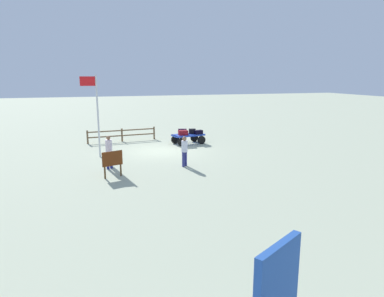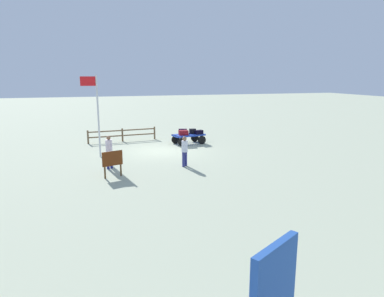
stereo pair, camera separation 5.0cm
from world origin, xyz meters
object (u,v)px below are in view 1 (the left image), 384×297
object	(u,v)px
suitcase_tan	(183,133)
signboard	(112,160)
suitcase_dark	(192,131)
worker_trailing	(109,150)
flagpole	(96,109)
suitcase_olive	(182,131)
luggage_cart	(188,137)
worker_lead	(184,149)
suitcase_navy	(199,132)

from	to	relation	value
suitcase_tan	signboard	xyz separation A→B (m)	(5.20, 6.43, -0.03)
suitcase_dark	signboard	world-z (taller)	signboard
worker_trailing	flagpole	distance (m)	3.40
suitcase_olive	worker_trailing	world-z (taller)	worker_trailing
luggage_cart	signboard	xyz separation A→B (m)	(5.61, 6.66, 0.32)
suitcase_olive	signboard	distance (m)	8.89
worker_lead	signboard	xyz separation A→B (m)	(3.70, 0.92, -0.10)
suitcase_tan	worker_trailing	distance (m)	7.13
luggage_cart	worker_trailing	size ratio (longest dim) A/B	1.37
worker_lead	suitcase_navy	bearing A→B (deg)	-115.12
luggage_cart	flagpole	world-z (taller)	flagpole
flagpole	worker_lead	bearing A→B (deg)	139.75
worker_lead	signboard	distance (m)	3.82
suitcase_olive	suitcase_tan	xyz separation A→B (m)	(0.14, 0.67, 0.00)
suitcase_navy	suitcase_tan	bearing A→B (deg)	3.60
luggage_cart	worker_trailing	distance (m)	7.61
suitcase_tan	worker_lead	bearing A→B (deg)	74.85
suitcase_olive	suitcase_tan	distance (m)	0.69
luggage_cart	suitcase_dark	distance (m)	0.56
signboard	suitcase_tan	bearing A→B (deg)	-128.92
suitcase_olive	luggage_cart	bearing A→B (deg)	121.84
suitcase_tan	worker_trailing	world-z (taller)	worker_trailing
luggage_cart	signboard	bearing A→B (deg)	49.91
suitcase_navy	signboard	bearing A→B (deg)	45.82
luggage_cart	flagpole	distance (m)	6.85
worker_lead	suitcase_olive	bearing A→B (deg)	-104.80
luggage_cart	suitcase_olive	size ratio (longest dim) A/B	3.52
suitcase_dark	worker_trailing	world-z (taller)	worker_trailing
suitcase_navy	worker_trailing	distance (m)	8.04
luggage_cart	suitcase_navy	size ratio (longest dim) A/B	4.00
suitcase_olive	worker_lead	world-z (taller)	worker_lead
worker_lead	flagpole	world-z (taller)	flagpole
suitcase_dark	luggage_cart	bearing A→B (deg)	30.93
suitcase_dark	worker_trailing	distance (m)	8.02
signboard	suitcase_dark	bearing A→B (deg)	-130.99
suitcase_olive	signboard	world-z (taller)	signboard
suitcase_navy	luggage_cart	bearing A→B (deg)	-12.64
flagpole	suitcase_navy	bearing A→B (deg)	-163.11
suitcase_olive	suitcase_dark	bearing A→B (deg)	161.52
worker_trailing	signboard	size ratio (longest dim) A/B	1.37
suitcase_navy	worker_lead	world-z (taller)	worker_lead
suitcase_dark	suitcase_tan	distance (m)	0.91
suitcase_tan	signboard	distance (m)	8.27
suitcase_tan	worker_trailing	xyz separation A→B (m)	(5.23, 4.85, 0.14)
luggage_cart	worker_lead	xyz separation A→B (m)	(1.91, 5.75, 0.41)
suitcase_dark	suitcase_navy	bearing A→B (deg)	131.19
suitcase_dark	suitcase_navy	distance (m)	0.51
suitcase_navy	worker_trailing	xyz separation A→B (m)	(6.36, 4.92, 0.16)
suitcase_olive	suitcase_dark	xyz separation A→B (m)	(-0.65, 0.22, 0.01)
suitcase_dark	worker_lead	world-z (taller)	worker_lead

